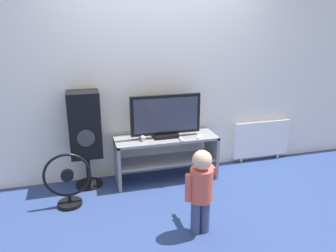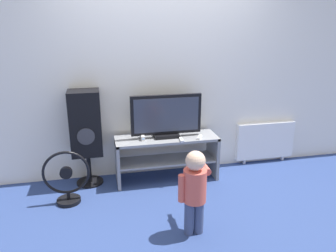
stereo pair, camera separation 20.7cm
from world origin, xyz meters
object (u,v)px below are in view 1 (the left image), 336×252
child (201,185)px  radiator (261,139)px  remote_secondary (181,139)px  television (166,117)px  remote_primary (199,137)px  floor_fan (68,183)px  speaker_tower (85,127)px  game_console (142,137)px

child → radiator: 1.94m
remote_secondary → radiator: (1.28, 0.36, -0.24)m
remote_secondary → television: bearing=130.2°
television → remote_primary: television is taller
remote_primary → child: 1.07m
radiator → remote_secondary: bearing=-164.2°
remote_secondary → child: 0.98m
remote_primary → radiator: remote_primary is taller
remote_primary → child: size_ratio=0.16×
radiator → floor_fan: bearing=-168.1°
television → child: television is taller
remote_secondary → speaker_tower: bearing=167.7°
game_console → child: size_ratio=0.19×
speaker_tower → radiator: size_ratio=1.37×
remote_secondary → floor_fan: bearing=-172.2°
speaker_tower → remote_primary: bearing=-8.7°
remote_secondary → radiator: size_ratio=0.16×
game_console → child: bearing=-74.9°
television → remote_primary: bearing=-19.6°
game_console → floor_fan: 0.97m
game_console → radiator: size_ratio=0.19×
child → television: bearing=90.6°
speaker_tower → floor_fan: speaker_tower is taller
game_console → child: child is taller
child → game_console: bearing=105.1°
television → remote_secondary: (0.14, -0.17, -0.24)m
television → radiator: (1.42, 0.19, -0.48)m
remote_secondary → child: size_ratio=0.16×
child → speaker_tower: 1.55m
remote_secondary → speaker_tower: (-1.07, 0.23, 0.18)m
game_console → radiator: (1.71, 0.21, -0.26)m
game_console → radiator: game_console is taller
television → child: bearing=-89.4°
remote_secondary → radiator: 1.35m
radiator → game_console: bearing=-173.0°
game_console → floor_fan: game_console is taller
game_console → remote_primary: game_console is taller
game_console → remote_primary: size_ratio=1.22×
child → speaker_tower: (-0.94, 1.20, 0.25)m
remote_secondary → speaker_tower: size_ratio=0.12×
floor_fan → remote_primary: bearing=8.0°
television → remote_secondary: 0.33m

